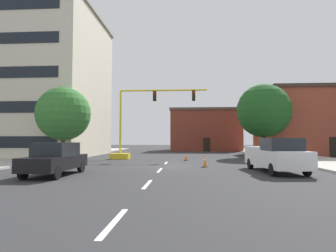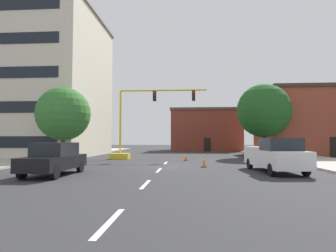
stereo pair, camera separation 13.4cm
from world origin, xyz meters
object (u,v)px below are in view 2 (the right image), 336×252
object	(u,v)px
sedan_black_near_left	(54,159)
tree_right_mid	(264,111)
tree_left_near	(64,114)
traffic_cone_roadside_a	(186,157)
traffic_cone_roadside_b	(204,162)
traffic_signal_gantry	(132,136)
pickup_truck_white	(275,156)

from	to	relation	value
sedan_black_near_left	tree_right_mid	bearing A→B (deg)	46.66
tree_left_near	traffic_cone_roadside_a	bearing A→B (deg)	8.57
tree_left_near	traffic_cone_roadside_a	distance (m)	11.62
sedan_black_near_left	traffic_cone_roadside_b	xyz separation A→B (m)	(8.24, 5.07, -0.51)
traffic_signal_gantry	tree_left_near	xyz separation A→B (m)	(-5.58, -3.16, 1.92)
traffic_signal_gantry	sedan_black_near_left	world-z (taller)	traffic_signal_gantry
traffic_cone_roadside_a	traffic_cone_roadside_b	distance (m)	6.22
traffic_signal_gantry	tree_right_mid	xyz separation A→B (m)	(13.65, 3.58, 2.76)
sedan_black_near_left	traffic_cone_roadside_a	bearing A→B (deg)	58.11
traffic_cone_roadside_a	pickup_truck_white	bearing A→B (deg)	-59.43
traffic_cone_roadside_b	tree_left_near	bearing A→B (deg)	159.86
tree_left_near	traffic_cone_roadside_b	bearing A→B (deg)	-20.14
traffic_signal_gantry	traffic_cone_roadside_a	world-z (taller)	traffic_signal_gantry
tree_right_mid	traffic_cone_roadside_b	distance (m)	14.05
traffic_signal_gantry	tree_left_near	distance (m)	6.70
sedan_black_near_left	pickup_truck_white	bearing A→B (deg)	10.40
traffic_cone_roadside_a	tree_right_mid	bearing A→B (deg)	31.29
traffic_cone_roadside_a	tree_left_near	bearing A→B (deg)	-171.43
pickup_truck_white	traffic_cone_roadside_b	bearing A→B (deg)	144.46
tree_left_near	traffic_cone_roadside_b	distance (m)	13.48
sedan_black_near_left	traffic_cone_roadside_a	size ratio (longest dim) A/B	7.05
sedan_black_near_left	traffic_cone_roadside_a	distance (m)	13.15
tree_left_near	pickup_truck_white	size ratio (longest dim) A/B	1.18
tree_left_near	sedan_black_near_left	bearing A→B (deg)	-67.76
pickup_truck_white	sedan_black_near_left	distance (m)	12.41
traffic_signal_gantry	sedan_black_near_left	distance (m)	12.87
traffic_signal_gantry	traffic_cone_roadside_a	bearing A→B (deg)	-16.27
traffic_signal_gantry	tree_right_mid	bearing A→B (deg)	14.69
traffic_cone_roadside_b	traffic_signal_gantry	bearing A→B (deg)	130.71
tree_right_mid	traffic_cone_roadside_a	distance (m)	10.91
traffic_signal_gantry	tree_left_near	size ratio (longest dim) A/B	1.43
pickup_truck_white	sedan_black_near_left	world-z (taller)	pickup_truck_white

